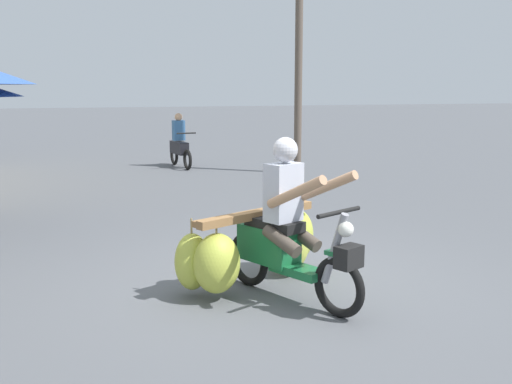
# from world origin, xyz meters

# --- Properties ---
(ground_plane) EXTENTS (120.00, 120.00, 0.00)m
(ground_plane) POSITION_xyz_m (0.00, 0.00, 0.00)
(ground_plane) COLOR #56595E
(motorbike_main_loaded) EXTENTS (1.78, 1.98, 1.58)m
(motorbike_main_loaded) POSITION_xyz_m (-0.14, -0.02, 0.49)
(motorbike_main_loaded) COLOR black
(motorbike_main_loaded) RESTS_ON ground
(motorbike_distant_ahead_left) EXTENTS (0.50, 1.62, 1.40)m
(motorbike_distant_ahead_left) POSITION_xyz_m (1.05, 9.69, 0.57)
(motorbike_distant_ahead_left) COLOR black
(motorbike_distant_ahead_left) RESTS_ON ground
(utility_pole) EXTENTS (0.18, 0.18, 5.34)m
(utility_pole) POSITION_xyz_m (3.51, 7.64, 2.67)
(utility_pole) COLOR brown
(utility_pole) RESTS_ON ground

